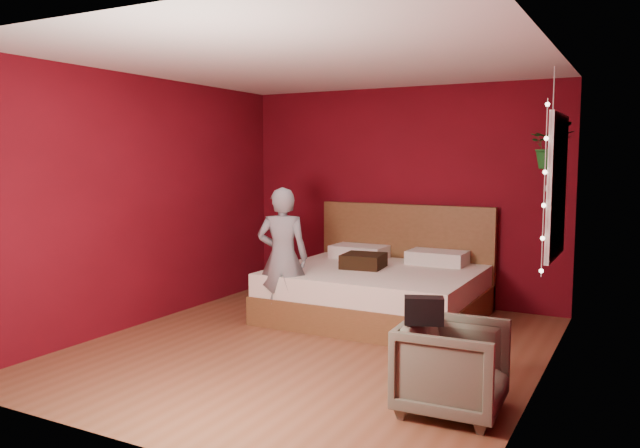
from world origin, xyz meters
The scene contains 10 objects.
floor centered at (0.00, 0.00, 0.00)m, with size 4.50×4.50×0.00m, color brown.
room_walls centered at (0.00, 0.00, 1.68)m, with size 4.04×4.54×2.62m.
window centered at (1.97, 0.90, 1.50)m, with size 0.05×0.97×1.27m.
fairy_lights centered at (1.94, 0.38, 1.50)m, with size 0.04×0.04×1.45m.
bed centered at (0.10, 1.38, 0.31)m, with size 2.17×1.85×1.19m.
person centered at (-0.63, 0.50, 0.73)m, with size 0.53×0.35×1.45m, color slate.
armchair centered at (1.56, -0.85, 0.32)m, with size 0.68×0.70×0.64m, color #64634F.
handbag centered at (1.40, -1.00, 0.73)m, with size 0.26×0.13×0.19m, color black.
throw_pillow centered at (-0.07, 1.29, 0.62)m, with size 0.43×0.43×0.15m, color black.
hanging_plant centered at (1.85, 1.35, 1.87)m, with size 0.45×0.41×0.95m.
Camera 1 is at (2.71, -4.94, 1.74)m, focal length 35.00 mm.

